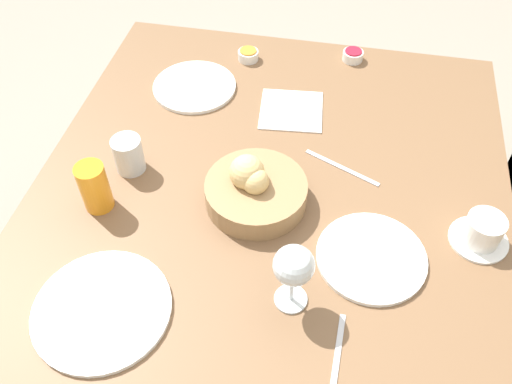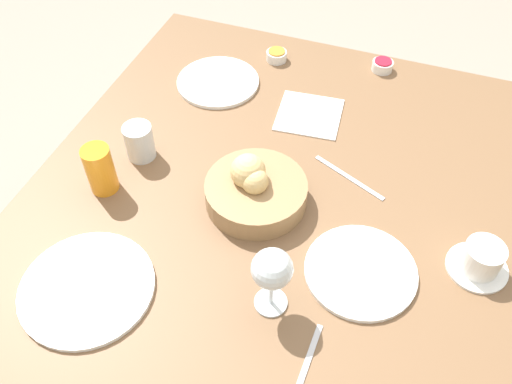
{
  "view_description": "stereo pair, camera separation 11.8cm",
  "coord_description": "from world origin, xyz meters",
  "px_view_note": "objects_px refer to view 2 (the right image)",
  "views": [
    {
      "loc": [
        0.8,
        0.13,
        1.62
      ],
      "look_at": [
        0.04,
        -0.02,
        0.73
      ],
      "focal_mm": 38.0,
      "sensor_mm": 36.0,
      "label": 1
    },
    {
      "loc": [
        0.77,
        0.24,
        1.62
      ],
      "look_at": [
        0.04,
        -0.02,
        0.73
      ],
      "focal_mm": 38.0,
      "sensor_mm": 36.0,
      "label": 2
    }
  ],
  "objects_px": {
    "napkin": "(309,115)",
    "coffee_cup": "(481,260)",
    "plate_near_right": "(87,288)",
    "plate_far_center": "(361,271)",
    "plate_near_left": "(218,82)",
    "jam_bowl_honey": "(277,55)",
    "juice_glass": "(100,169)",
    "water_tumbler": "(139,142)",
    "wine_glass": "(272,271)",
    "fork_silver": "(349,177)",
    "jam_bowl_berry": "(382,65)",
    "spoon_coffee": "(308,360)",
    "bread_basket": "(255,189)"
  },
  "relations": [
    {
      "from": "wine_glass",
      "to": "plate_near_right",
      "type": "bearing_deg",
      "value": -74.91
    },
    {
      "from": "plate_near_right",
      "to": "water_tumbler",
      "type": "relative_size",
      "value": 3.01
    },
    {
      "from": "bread_basket",
      "to": "wine_glass",
      "type": "bearing_deg",
      "value": 26.71
    },
    {
      "from": "spoon_coffee",
      "to": "bread_basket",
      "type": "bearing_deg",
      "value": -145.81
    },
    {
      "from": "plate_near_left",
      "to": "water_tumbler",
      "type": "bearing_deg",
      "value": -11.4
    },
    {
      "from": "plate_far_center",
      "to": "water_tumbler",
      "type": "distance_m",
      "value": 0.58
    },
    {
      "from": "juice_glass",
      "to": "jam_bowl_honey",
      "type": "height_order",
      "value": "juice_glass"
    },
    {
      "from": "water_tumbler",
      "to": "wine_glass",
      "type": "bearing_deg",
      "value": 56.9
    },
    {
      "from": "plate_near_right",
      "to": "plate_far_center",
      "type": "relative_size",
      "value": 1.17
    },
    {
      "from": "jam_bowl_honey",
      "to": "napkin",
      "type": "xyz_separation_m",
      "value": [
        0.2,
        0.16,
        -0.01
      ]
    },
    {
      "from": "plate_near_left",
      "to": "plate_far_center",
      "type": "relative_size",
      "value": 1.0
    },
    {
      "from": "water_tumbler",
      "to": "coffee_cup",
      "type": "distance_m",
      "value": 0.78
    },
    {
      "from": "plate_near_right",
      "to": "coffee_cup",
      "type": "xyz_separation_m",
      "value": [
        -0.31,
        0.71,
        0.03
      ]
    },
    {
      "from": "juice_glass",
      "to": "water_tumbler",
      "type": "bearing_deg",
      "value": 166.34
    },
    {
      "from": "coffee_cup",
      "to": "fork_silver",
      "type": "relative_size",
      "value": 0.67
    },
    {
      "from": "plate_far_center",
      "to": "jam_bowl_honey",
      "type": "distance_m",
      "value": 0.73
    },
    {
      "from": "plate_near_left",
      "to": "jam_bowl_berry",
      "type": "height_order",
      "value": "jam_bowl_berry"
    },
    {
      "from": "plate_near_left",
      "to": "fork_silver",
      "type": "xyz_separation_m",
      "value": [
        0.22,
        0.42,
        -0.0
      ]
    },
    {
      "from": "plate_far_center",
      "to": "plate_near_left",
      "type": "bearing_deg",
      "value": -132.94
    },
    {
      "from": "plate_near_left",
      "to": "fork_silver",
      "type": "height_order",
      "value": "plate_near_left"
    },
    {
      "from": "plate_far_center",
      "to": "jam_bowl_berry",
      "type": "xyz_separation_m",
      "value": [
        -0.68,
        -0.09,
        0.01
      ]
    },
    {
      "from": "plate_near_right",
      "to": "plate_near_left",
      "type": "bearing_deg",
      "value": -179.13
    },
    {
      "from": "bread_basket",
      "to": "juice_glass",
      "type": "height_order",
      "value": "same"
    },
    {
      "from": "wine_glass",
      "to": "jam_bowl_berry",
      "type": "xyz_separation_m",
      "value": [
        -0.8,
        0.05,
        -0.1
      ]
    },
    {
      "from": "bread_basket",
      "to": "juice_glass",
      "type": "xyz_separation_m",
      "value": [
        0.08,
        -0.33,
        0.02
      ]
    },
    {
      "from": "plate_far_center",
      "to": "jam_bowl_berry",
      "type": "height_order",
      "value": "jam_bowl_berry"
    },
    {
      "from": "wine_glass",
      "to": "fork_silver",
      "type": "bearing_deg",
      "value": 170.19
    },
    {
      "from": "fork_silver",
      "to": "wine_glass",
      "type": "bearing_deg",
      "value": -9.81
    },
    {
      "from": "coffee_cup",
      "to": "plate_far_center",
      "type": "bearing_deg",
      "value": -67.59
    },
    {
      "from": "plate_far_center",
      "to": "coffee_cup",
      "type": "height_order",
      "value": "coffee_cup"
    },
    {
      "from": "fork_silver",
      "to": "napkin",
      "type": "bearing_deg",
      "value": -140.55
    },
    {
      "from": "fork_silver",
      "to": "spoon_coffee",
      "type": "relative_size",
      "value": 1.25
    },
    {
      "from": "wine_glass",
      "to": "jam_bowl_honey",
      "type": "height_order",
      "value": "wine_glass"
    },
    {
      "from": "wine_glass",
      "to": "fork_silver",
      "type": "distance_m",
      "value": 0.39
    },
    {
      "from": "juice_glass",
      "to": "plate_near_left",
      "type": "bearing_deg",
      "value": 167.97
    },
    {
      "from": "coffee_cup",
      "to": "fork_silver",
      "type": "height_order",
      "value": "coffee_cup"
    },
    {
      "from": "plate_near_right",
      "to": "jam_bowl_berry",
      "type": "distance_m",
      "value": 0.98
    },
    {
      "from": "juice_glass",
      "to": "wine_glass",
      "type": "height_order",
      "value": "wine_glass"
    },
    {
      "from": "water_tumbler",
      "to": "spoon_coffee",
      "type": "distance_m",
      "value": 0.63
    },
    {
      "from": "fork_silver",
      "to": "plate_near_left",
      "type": "bearing_deg",
      "value": -117.93
    },
    {
      "from": "bread_basket",
      "to": "coffee_cup",
      "type": "xyz_separation_m",
      "value": [
        0.02,
        0.48,
        -0.01
      ]
    },
    {
      "from": "plate_near_left",
      "to": "napkin",
      "type": "height_order",
      "value": "plate_near_left"
    },
    {
      "from": "jam_bowl_berry",
      "to": "jam_bowl_honey",
      "type": "relative_size",
      "value": 1.0
    },
    {
      "from": "wine_glass",
      "to": "spoon_coffee",
      "type": "distance_m",
      "value": 0.17
    },
    {
      "from": "water_tumbler",
      "to": "plate_near_right",
      "type": "bearing_deg",
      "value": 11.5
    },
    {
      "from": "bread_basket",
      "to": "jam_bowl_berry",
      "type": "distance_m",
      "value": 0.6
    },
    {
      "from": "plate_near_left",
      "to": "jam_bowl_honey",
      "type": "relative_size",
      "value": 3.86
    },
    {
      "from": "water_tumbler",
      "to": "wine_glass",
      "type": "relative_size",
      "value": 0.56
    },
    {
      "from": "coffee_cup",
      "to": "spoon_coffee",
      "type": "height_order",
      "value": "coffee_cup"
    },
    {
      "from": "napkin",
      "to": "coffee_cup",
      "type": "bearing_deg",
      "value": 53.16
    }
  ]
}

